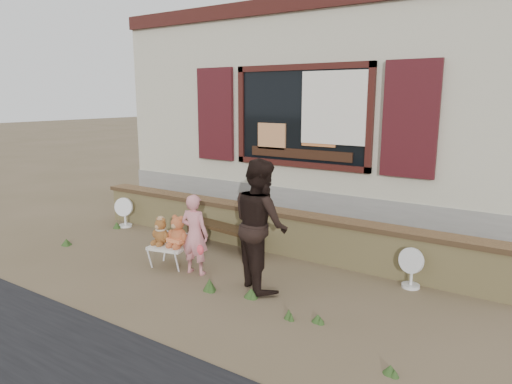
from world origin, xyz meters
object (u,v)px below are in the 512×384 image
Objects in this scene: teddy_bear_left at (161,230)px; adult at (260,224)px; teddy_bear_right at (178,230)px; folding_chair at (170,247)px; child at (195,234)px; bench at (223,232)px.

adult reaches higher than teddy_bear_left.
adult is (1.32, 0.08, 0.28)m from teddy_bear_right.
folding_chair is 1.32× the size of teddy_bear_right.
bench is at bearing -80.21° from child.
teddy_bear_right is (-0.02, -0.99, 0.27)m from bench.
teddy_bear_left is 0.35× the size of child.
folding_chair is 1.53× the size of teddy_bear_left.
teddy_bear_right is 1.35m from adult.
folding_chair is 0.29m from teddy_bear_right.
child reaches higher than teddy_bear_left.
teddy_bear_left is (-0.14, -0.03, 0.23)m from folding_chair.
adult is (1.59, 0.14, 0.31)m from teddy_bear_left.
adult reaches higher than child.
folding_chair is at bearing -0.00° from teddy_bear_left.
child reaches higher than bench.
teddy_bear_right is at bearing -0.00° from folding_chair.
bench is at bearing 76.60° from teddy_bear_right.
adult is at bearing 179.64° from child.
child is at bearing -13.78° from folding_chair.
folding_chair is at bearing 180.00° from teddy_bear_right.
teddy_bear_right is 0.41× the size of child.
bench is 1.11m from teddy_bear_left.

